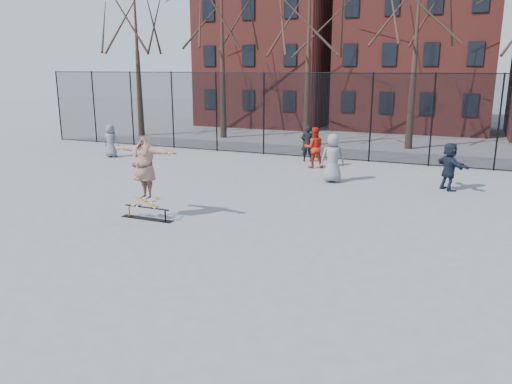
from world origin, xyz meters
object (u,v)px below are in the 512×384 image
at_px(skater, 144,173).
at_px(bystander_extra, 333,158).
at_px(skate_rail, 147,214).
at_px(bystander_black, 307,144).
at_px(bystander_grey, 111,141).
at_px(skateboard, 146,205).
at_px(bystander_navy, 449,166).
at_px(bystander_red, 314,148).

bearing_deg(skater, bystander_extra, 65.08).
relative_size(skate_rail, bystander_black, 1.01).
distance_m(skater, bystander_grey, 10.83).
bearing_deg(bystander_black, skateboard, 60.75).
bearing_deg(bystander_grey, bystander_navy, 171.74).
height_order(skater, bystander_grey, skater).
bearing_deg(bystander_grey, bystander_extra, 168.78).
bearing_deg(bystander_red, bystander_black, -85.47).
bearing_deg(bystander_extra, bystander_grey, -25.91).
bearing_deg(bystander_red, bystander_navy, 135.57).
relative_size(bystander_red, bystander_extra, 0.95).
bearing_deg(skater, skate_rail, 3.81).
xyz_separation_m(bystander_black, bystander_red, (0.70, -1.30, 0.05)).
relative_size(bystander_black, bystander_red, 0.95).
bearing_deg(bystander_black, skater, 60.75).
relative_size(skate_rail, skater, 0.78).
xyz_separation_m(skater, bystander_black, (1.51, 10.42, -0.50)).
bearing_deg(bystander_black, skate_rail, 60.85).
distance_m(bystander_grey, bystander_black, 9.37).
xyz_separation_m(skate_rail, bystander_black, (1.50, 10.42, 0.68)).
relative_size(skate_rail, bystander_grey, 1.06).
height_order(bystander_black, bystander_red, bystander_red).
bearing_deg(skater, bystander_black, 85.55).
relative_size(bystander_navy, bystander_extra, 0.92).
relative_size(skater, bystander_extra, 1.16).
distance_m(bystander_red, bystander_navy, 5.89).
distance_m(skate_rail, bystander_navy, 10.47).
relative_size(bystander_red, bystander_navy, 1.03).
xyz_separation_m(skateboard, bystander_extra, (3.66, 6.67, 0.50)).
bearing_deg(skate_rail, bystander_black, 81.84).
xyz_separation_m(skater, bystander_navy, (7.72, 7.05, -0.48)).
distance_m(skater, bystander_navy, 10.47).
height_order(skate_rail, skater, skater).
relative_size(skateboard, bystander_red, 0.47).
relative_size(skater, bystander_red, 1.22).
distance_m(bystander_grey, bystander_extra, 11.20).
xyz_separation_m(skater, bystander_extra, (3.66, 6.67, -0.41)).
bearing_deg(bystander_grey, bystander_red, -177.66).
distance_m(bystander_navy, bystander_extra, 4.08).
bearing_deg(bystander_navy, bystander_red, 30.10).
bearing_deg(bystander_extra, skater, 41.17).
bearing_deg(bystander_black, bystander_red, 97.32).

